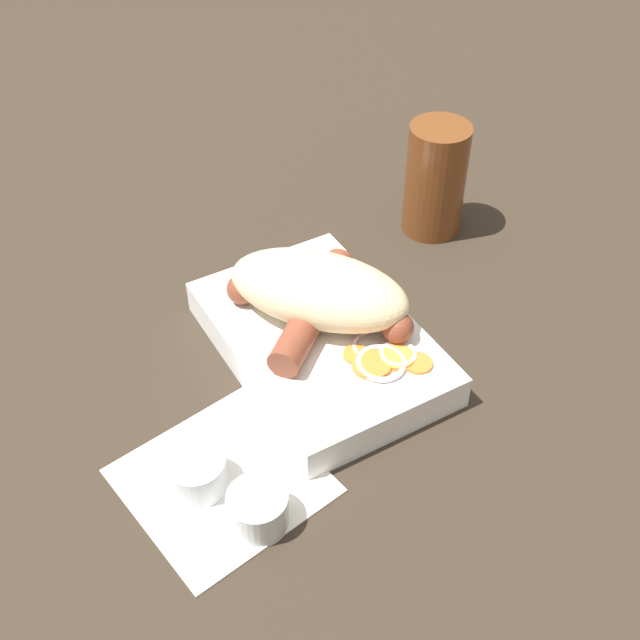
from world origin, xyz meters
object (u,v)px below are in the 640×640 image
at_px(sausage, 318,308).
at_px(food_tray, 320,342).
at_px(bread_roll, 319,290).
at_px(condiment_cup_near, 197,475).
at_px(condiment_cup_far, 258,511).
at_px(drink_glass, 435,179).

bearing_deg(sausage, food_tray, -20.22).
distance_m(bread_roll, condiment_cup_near, 0.19).
distance_m(food_tray, bread_roll, 0.05).
relative_size(condiment_cup_far, drink_glass, 0.38).
xyz_separation_m(sausage, drink_glass, (-0.09, 0.19, 0.01)).
bearing_deg(sausage, condiment_cup_far, -43.24).
bearing_deg(condiment_cup_far, condiment_cup_near, -153.41).
bearing_deg(sausage, condiment_cup_near, -60.81).
height_order(condiment_cup_near, condiment_cup_far, same).
distance_m(food_tray, drink_glass, 0.22).
bearing_deg(drink_glass, food_tray, -61.57).
distance_m(sausage, condiment_cup_near, 0.18).
distance_m(condiment_cup_near, condiment_cup_far, 0.06).
xyz_separation_m(bread_roll, condiment_cup_far, (0.14, -0.13, -0.04)).
height_order(food_tray, sausage, sausage).
xyz_separation_m(food_tray, condiment_cup_near, (0.07, -0.15, -0.00)).
distance_m(food_tray, condiment_cup_far, 0.17).
xyz_separation_m(sausage, condiment_cup_near, (0.08, -0.15, -0.03)).
bearing_deg(condiment_cup_far, food_tray, 135.28).
height_order(bread_roll, condiment_cup_far, bread_roll).
bearing_deg(bread_roll, condiment_cup_far, -42.93).
distance_m(sausage, condiment_cup_far, 0.19).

